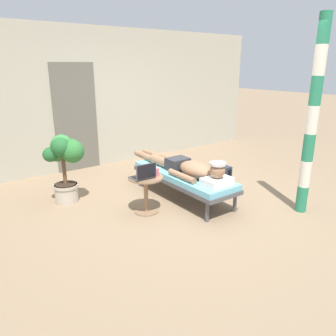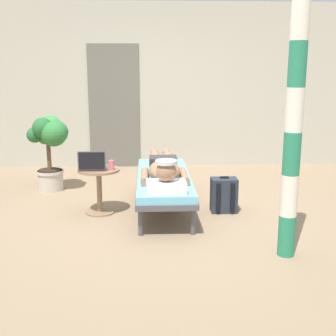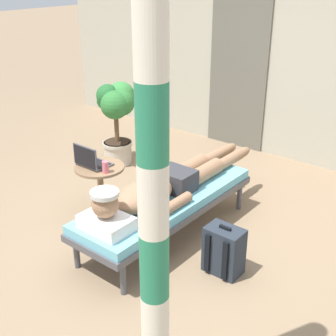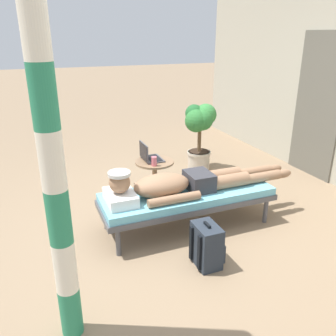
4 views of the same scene
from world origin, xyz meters
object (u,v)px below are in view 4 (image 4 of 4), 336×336
at_px(laptop, 149,156).
at_px(porch_post, 52,161).
at_px(lounge_chair, 187,197).
at_px(person_reclining, 182,183).
at_px(side_table, 155,174).
at_px(drink_glass, 154,161).
at_px(backpack, 207,245).
at_px(potted_plant, 200,127).

xyz_separation_m(laptop, porch_post, (1.85, -1.23, 0.72)).
bearing_deg(lounge_chair, person_reclining, -90.00).
height_order(side_table, laptop, laptop).
distance_m(person_reclining, drink_glass, 0.61).
bearing_deg(backpack, laptop, -178.90).
relative_size(person_reclining, porch_post, 0.83).
xyz_separation_m(lounge_chair, laptop, (-0.81, -0.16, 0.24)).
distance_m(drink_glass, potted_plant, 1.40).
height_order(lounge_chair, porch_post, porch_post).
height_order(potted_plant, porch_post, porch_post).
relative_size(person_reclining, laptop, 7.00).
relative_size(lounge_chair, porch_post, 0.73).
relative_size(side_table, porch_post, 0.20).
height_order(person_reclining, backpack, person_reclining).
xyz_separation_m(potted_plant, porch_post, (2.54, -2.28, 0.62)).
height_order(person_reclining, porch_post, porch_post).
bearing_deg(lounge_chair, backpack, -10.45).
relative_size(lounge_chair, potted_plant, 1.85).
bearing_deg(laptop, person_reclining, 6.47).
height_order(person_reclining, side_table, person_reclining).
distance_m(lounge_chair, potted_plant, 1.78).
height_order(lounge_chair, potted_plant, potted_plant).
relative_size(lounge_chair, person_reclining, 0.87).
relative_size(backpack, potted_plant, 0.41).
distance_m(lounge_chair, porch_post, 1.98).
xyz_separation_m(side_table, drink_glass, (0.15, -0.06, 0.22)).
xyz_separation_m(lounge_chair, person_reclining, (0.00, -0.07, 0.17)).
bearing_deg(person_reclining, laptop, -173.53).
distance_m(lounge_chair, backpack, 0.73).
bearing_deg(side_table, lounge_chair, 8.15).
xyz_separation_m(drink_glass, potted_plant, (-0.90, 1.06, 0.10)).
height_order(lounge_chair, person_reclining, person_reclining).
xyz_separation_m(laptop, potted_plant, (-0.69, 1.05, 0.10)).
bearing_deg(drink_glass, side_table, 158.70).
bearing_deg(drink_glass, potted_plant, 130.41).
distance_m(lounge_chair, laptop, 0.85).
relative_size(laptop, potted_plant, 0.30).
distance_m(person_reclining, potted_plant, 1.79).
relative_size(person_reclining, side_table, 4.15).
height_order(lounge_chair, laptop, laptop).
relative_size(laptop, porch_post, 0.12).
bearing_deg(porch_post, drink_glass, 143.44).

